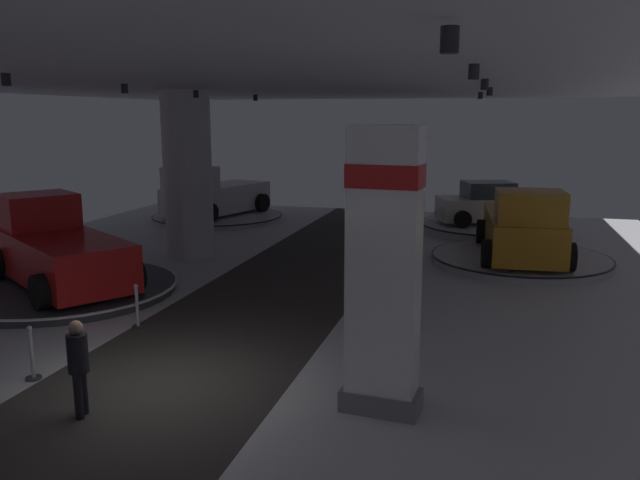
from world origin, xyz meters
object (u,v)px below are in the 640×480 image
(display_platform_mid_left, at_px, (64,288))
(brand_sign_pylon, at_px, (384,269))
(display_platform_deep_left, at_px, (218,217))
(pickup_truck_mid_left, at_px, (57,249))
(display_platform_deep_right, at_px, (490,227))
(pickup_truck_far_right, at_px, (523,229))
(visitor_walking_near, at_px, (78,362))
(display_car_deep_right, at_px, (490,205))
(display_platform_far_right, at_px, (520,259))
(column_left, at_px, (188,175))
(pickup_truck_deep_left, at_px, (212,195))

(display_platform_mid_left, bearing_deg, brand_sign_pylon, -25.88)
(display_platform_deep_left, distance_m, display_platform_mid_left, 12.43)
(pickup_truck_mid_left, bearing_deg, display_platform_deep_right, 47.69)
(brand_sign_pylon, bearing_deg, display_platform_deep_right, 84.83)
(pickup_truck_far_right, relative_size, visitor_walking_near, 3.41)
(display_car_deep_right, bearing_deg, display_platform_deep_left, -179.45)
(display_platform_deep_left, bearing_deg, display_platform_far_right, -22.64)
(display_platform_far_right, height_order, pickup_truck_far_right, pickup_truck_far_right)
(column_left, relative_size, display_car_deep_right, 1.21)
(column_left, relative_size, pickup_truck_far_right, 1.01)
(pickup_truck_deep_left, xyz_separation_m, pickup_truck_mid_left, (0.94, -11.89, 0.01))
(column_left, xyz_separation_m, brand_sign_pylon, (8.20, -9.60, -0.40))
(display_platform_mid_left, distance_m, pickup_truck_mid_left, 1.09)
(pickup_truck_far_right, xyz_separation_m, visitor_walking_near, (-7.11, -12.63, -0.28))
(display_platform_far_right, xyz_separation_m, pickup_truck_far_right, (0.02, -0.32, 1.04))
(pickup_truck_far_right, bearing_deg, pickup_truck_mid_left, -152.29)
(pickup_truck_deep_left, xyz_separation_m, visitor_walking_near, (6.07, -18.10, -0.26))
(display_platform_deep_left, distance_m, pickup_truck_mid_left, 12.27)
(display_platform_mid_left, bearing_deg, display_car_deep_right, 48.84)
(display_platform_mid_left, relative_size, pickup_truck_far_right, 1.10)
(display_platform_deep_left, bearing_deg, column_left, -72.41)
(brand_sign_pylon, bearing_deg, display_platform_deep_left, 121.85)
(pickup_truck_deep_left, relative_size, pickup_truck_far_right, 1.05)
(brand_sign_pylon, height_order, display_platform_deep_right, brand_sign_pylon)
(display_platform_mid_left, relative_size, display_car_deep_right, 1.31)
(display_platform_mid_left, bearing_deg, visitor_walking_near, -51.13)
(display_platform_mid_left, distance_m, visitor_walking_near, 7.78)
(pickup_truck_mid_left, xyz_separation_m, pickup_truck_far_right, (12.24, 6.43, 0.01))
(column_left, xyz_separation_m, display_platform_far_right, (10.74, 1.89, -2.61))
(pickup_truck_far_right, distance_m, visitor_walking_near, 14.50)
(visitor_walking_near, bearing_deg, display_car_deep_right, 71.89)
(display_platform_far_right, xyz_separation_m, visitor_walking_near, (-7.09, -12.95, 0.76))
(column_left, xyz_separation_m, display_platform_mid_left, (-1.21, -5.04, -2.62))
(display_car_deep_right, xyz_separation_m, visitor_walking_near, (-6.06, -18.52, -0.21))
(display_platform_far_right, bearing_deg, visitor_walking_near, -118.69)
(display_car_deep_right, bearing_deg, display_platform_deep_right, 18.73)
(brand_sign_pylon, xyz_separation_m, display_platform_deep_right, (1.54, 17.06, -2.16))
(display_platform_deep_left, relative_size, display_platform_deep_right, 1.05)
(display_platform_mid_left, xyz_separation_m, pickup_truck_far_right, (11.97, 6.60, 1.05))
(column_left, distance_m, pickup_truck_mid_left, 5.32)
(display_platform_mid_left, height_order, display_platform_deep_right, display_platform_deep_right)
(display_platform_deep_left, distance_m, pickup_truck_deep_left, 1.08)
(display_platform_mid_left, bearing_deg, display_platform_deep_left, 95.17)
(column_left, distance_m, display_platform_far_right, 11.21)
(display_car_deep_right, relative_size, display_platform_far_right, 0.80)
(brand_sign_pylon, height_order, pickup_truck_deep_left, brand_sign_pylon)
(pickup_truck_deep_left, xyz_separation_m, display_platform_mid_left, (1.21, -12.07, -1.03))
(pickup_truck_deep_left, height_order, display_car_deep_right, pickup_truck_deep_left)
(pickup_truck_deep_left, xyz_separation_m, display_car_deep_right, (12.13, 0.42, -0.05))
(display_platform_mid_left, xyz_separation_m, display_platform_deep_right, (10.95, 12.50, 0.06))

